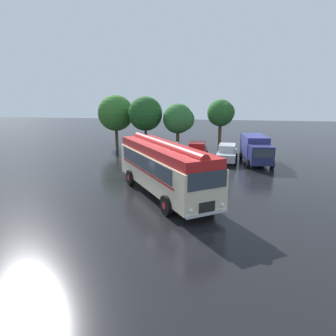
{
  "coord_description": "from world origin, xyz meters",
  "views": [
    {
      "loc": [
        2.83,
        -17.16,
        6.28
      ],
      "look_at": [
        -0.48,
        2.31,
        1.4
      ],
      "focal_mm": 32.0,
      "sensor_mm": 36.0,
      "label": 1
    }
  ],
  "objects": [
    {
      "name": "car_mid_left",
      "position": [
        -1.95,
        11.09,
        0.85
      ],
      "size": [
        2.38,
        4.39,
        1.66
      ],
      "color": "silver",
      "rests_on": "ground"
    },
    {
      "name": "box_van",
      "position": [
        6.29,
        11.27,
        1.36
      ],
      "size": [
        2.73,
        5.92,
        2.5
      ],
      "color": "navy",
      "rests_on": "ground"
    },
    {
      "name": "car_mid_right",
      "position": [
        0.8,
        12.21,
        0.85
      ],
      "size": [
        1.99,
        4.22,
        1.66
      ],
      "color": "maroon",
      "rests_on": "ground"
    },
    {
      "name": "ground_plane",
      "position": [
        0.0,
        0.0,
        0.0
      ],
      "size": [
        120.0,
        120.0,
        0.0
      ],
      "primitive_type": "plane",
      "color": "black"
    },
    {
      "name": "tree_far_left",
      "position": [
        -9.52,
        17.69,
        4.05
      ],
      "size": [
        4.27,
        4.27,
        6.23
      ],
      "color": "#4C3823",
      "rests_on": "ground"
    },
    {
      "name": "car_near_left",
      "position": [
        -4.96,
        11.36,
        0.85
      ],
      "size": [
        2.3,
        4.36,
        1.66
      ],
      "color": "#144C28",
      "rests_on": "ground"
    },
    {
      "name": "tree_right_of_centre",
      "position": [
        3.08,
        17.49,
        4.22
      ],
      "size": [
        3.07,
        3.09,
        5.73
      ],
      "color": "#4C3823",
      "rests_on": "ground"
    },
    {
      "name": "tree_centre",
      "position": [
        -1.51,
        15.98,
        3.62
      ],
      "size": [
        3.52,
        3.31,
        5.32
      ],
      "color": "#4C3823",
      "rests_on": "ground"
    },
    {
      "name": "vintage_bus",
      "position": [
        -0.47,
        0.8,
        1.89
      ],
      "size": [
        7.8,
        9.66,
        3.49
      ],
      "color": "beige",
      "rests_on": "ground"
    },
    {
      "name": "tree_left_of_centre",
      "position": [
        -5.42,
        16.2,
        4.18
      ],
      "size": [
        3.85,
        3.85,
        6.06
      ],
      "color": "#4C3823",
      "rests_on": "ground"
    },
    {
      "name": "car_far_right",
      "position": [
        3.67,
        11.3,
        0.85
      ],
      "size": [
        2.21,
        4.32,
        1.66
      ],
      "color": "#B7BABF",
      "rests_on": "ground"
    }
  ]
}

